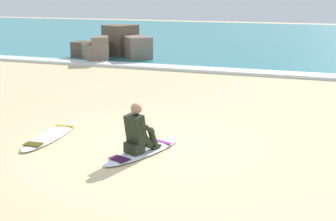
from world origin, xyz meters
The scene contains 7 objects.
ground_plane centered at (0.00, 0.00, 0.00)m, with size 80.00×80.00×0.00m, color beige.
sea centered at (0.00, 22.74, 0.05)m, with size 80.00×28.00×0.10m, color teal.
breaking_foam centered at (0.00, 9.04, 0.06)m, with size 80.00×0.90×0.11m, color white.
surfboard_main centered at (-0.14, -0.38, 0.04)m, with size 1.15×2.12×0.08m.
surfer_seated centered at (-0.18, -0.51, 0.44)m, with size 0.56×0.77×0.95m.
surfboard_spare_near centered at (-2.39, -0.13, 0.04)m, with size 0.71×2.26×0.08m.
rock_outcrop_distant centered at (-6.35, 10.82, 0.56)m, with size 3.89×3.37×1.50m.
Camera 1 is at (3.08, -7.95, 2.99)m, focal length 48.36 mm.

